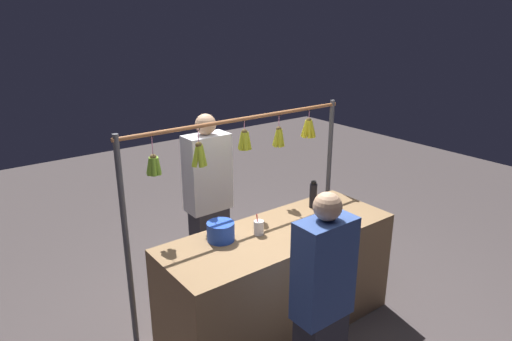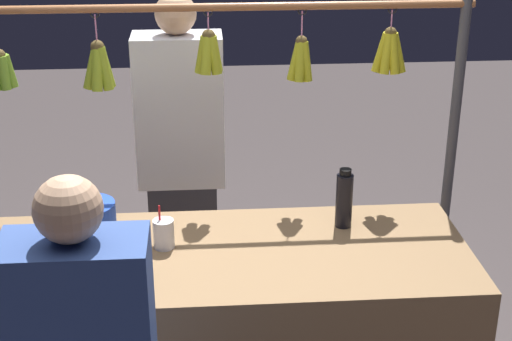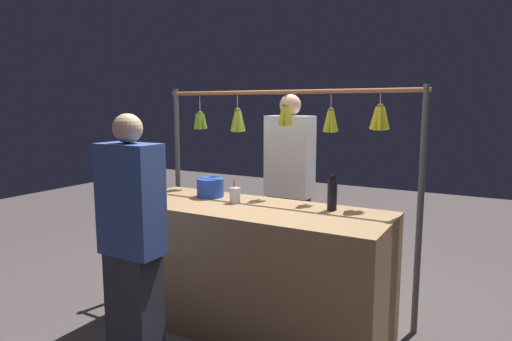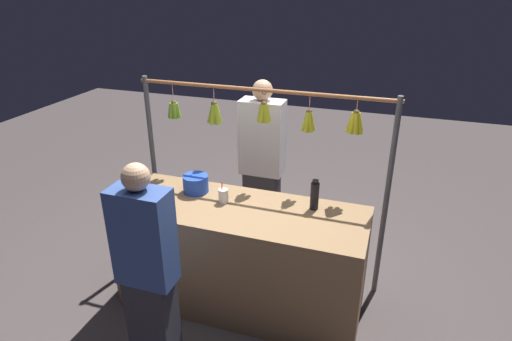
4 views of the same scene
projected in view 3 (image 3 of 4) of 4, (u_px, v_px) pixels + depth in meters
name	position (u px, v px, depth m)	size (l,w,h in m)	color
ground_plane	(251.00, 327.00, 3.27)	(12.00, 12.00, 0.00)	#484040
market_counter	(251.00, 268.00, 3.20)	(1.95, 0.72, 0.90)	olive
display_rack	(283.00, 148.00, 3.51)	(2.17, 0.14, 1.75)	#4C4C51
water_bottle	(332.00, 194.00, 3.01)	(0.07, 0.07, 0.24)	black
blue_bucket	(210.00, 188.00, 3.48)	(0.21, 0.21, 0.14)	blue
drink_cup	(235.00, 195.00, 3.26)	(0.08, 0.08, 0.17)	silver
vendor_person	(289.00, 192.00, 3.96)	(0.40, 0.22, 1.70)	#2D2D38
customer_person	(133.00, 248.00, 2.62)	(0.37, 0.20, 1.56)	#2D2D38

